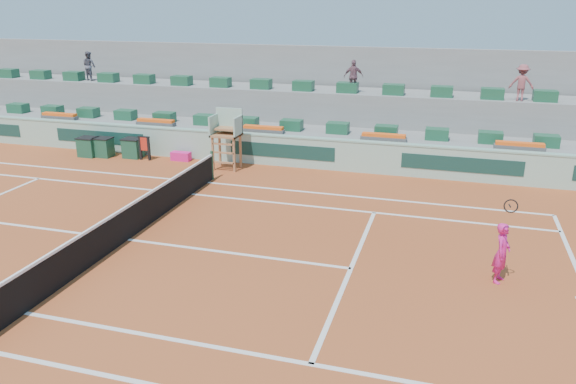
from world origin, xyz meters
name	(u,v)px	position (x,y,z in m)	size (l,w,h in m)	color
ground	(128,240)	(0.00, 0.00, 0.00)	(90.00, 90.00, 0.00)	#98411D
seating_tier_lower	(255,136)	(0.00, 10.70, 0.60)	(36.00, 4.00, 1.20)	gray
seating_tier_upper	(266,114)	(0.00, 12.30, 1.30)	(36.00, 2.40, 2.60)	gray
stadium_back_wall	(276,90)	(0.00, 13.90, 2.20)	(36.00, 0.40, 4.40)	gray
player_bag	(181,156)	(-2.35, 7.99, 0.18)	(0.82, 0.37, 0.37)	#E61E84
spectator_left	(89,66)	(-9.22, 11.97, 3.31)	(0.69, 0.54, 1.43)	#504F5D
spectator_mid	(354,76)	(4.25, 11.68, 3.31)	(0.83, 0.35, 1.42)	#7D5360
spectator_right	(522,83)	(11.05, 11.54, 3.32)	(0.93, 0.54, 1.45)	#90484C
court_lines	(128,240)	(0.00, 0.00, 0.01)	(23.89, 11.09, 0.01)	silver
tennis_net	(126,223)	(0.00, 0.00, 0.53)	(0.10, 11.97, 1.10)	black
advertising_hoarding	(237,147)	(0.02, 8.50, 0.63)	(36.00, 0.34, 1.26)	#97BEAB
umpire_chair	(227,131)	(0.00, 7.50, 1.54)	(1.10, 0.90, 2.40)	#9A623A
seat_row_lower	(247,122)	(0.00, 9.80, 1.42)	(32.90, 0.60, 0.44)	#1B5235
seat_row_upper	(261,84)	(0.00, 11.70, 2.82)	(32.90, 0.60, 0.44)	#1B5235
flower_planters	(208,126)	(-1.50, 9.00, 1.33)	(26.80, 0.36, 0.28)	#505050
drink_cooler_a	(133,148)	(-4.55, 7.85, 0.42)	(0.79, 0.68, 0.84)	#184831
drink_cooler_b	(104,147)	(-5.83, 7.61, 0.42)	(0.74, 0.64, 0.84)	#184831
drink_cooler_c	(88,147)	(-6.51, 7.48, 0.42)	(0.80, 0.69, 0.84)	#184831
towel_rack	(144,146)	(-3.84, 7.63, 0.60)	(0.54, 0.09, 1.03)	black
tennis_player	(502,252)	(9.94, 0.35, 0.76)	(0.51, 0.88, 2.28)	#E61E84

